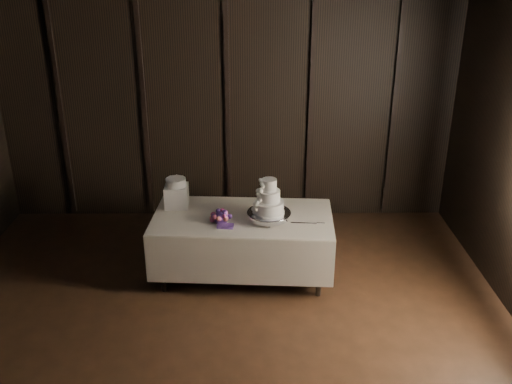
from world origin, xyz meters
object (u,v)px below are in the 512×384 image
object	(u,v)px
wedding_cake	(266,200)
box_pedestal	(177,196)
bouquet	(221,217)
display_table	(243,243)
cake_stand	(269,216)
small_cake	(176,182)

from	to	relation	value
wedding_cake	box_pedestal	distance (m)	1.09
bouquet	box_pedestal	world-z (taller)	box_pedestal
bouquet	box_pedestal	distance (m)	0.68
box_pedestal	display_table	bearing A→B (deg)	-19.70
cake_stand	wedding_cake	world-z (taller)	wedding_cake
cake_stand	bouquet	distance (m)	0.52
display_table	box_pedestal	xyz separation A→B (m)	(-0.76, 0.27, 0.47)
box_pedestal	small_cake	xyz separation A→B (m)	(0.00, 0.00, 0.17)
small_cake	display_table	bearing A→B (deg)	-19.70
cake_stand	box_pedestal	xyz separation A→B (m)	(-1.05, 0.37, 0.08)
cake_stand	small_cake	distance (m)	1.14
wedding_cake	bouquet	size ratio (longest dim) A/B	1.02
display_table	wedding_cake	bearing A→B (deg)	-19.77
small_cake	bouquet	bearing A→B (deg)	-38.91
display_table	cake_stand	world-z (taller)	cake_stand
cake_stand	wedding_cake	distance (m)	0.20
display_table	bouquet	xyz separation A→B (m)	(-0.23, -0.15, 0.40)
display_table	cake_stand	size ratio (longest dim) A/B	4.23
wedding_cake	bouquet	bearing A→B (deg)	164.16
cake_stand	box_pedestal	distance (m)	1.11
bouquet	small_cake	xyz separation A→B (m)	(-0.53, 0.43, 0.23)
display_table	box_pedestal	distance (m)	0.93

